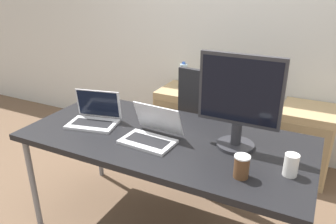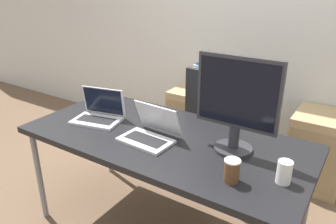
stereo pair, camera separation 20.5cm
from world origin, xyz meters
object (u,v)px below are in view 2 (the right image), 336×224
object	(u,v)px
cabinet_left	(195,119)
water_bottle	(197,77)
laptop_right	(99,114)
cabinet_right	(318,150)
laptop_left	(150,133)
coffee_cup_white	(284,172)
coffee_cup_brown	(232,171)
office_chair	(220,145)
monitor	(237,103)

from	to	relation	value
cabinet_left	water_bottle	size ratio (longest dim) A/B	2.37
cabinet_left	laptop_right	distance (m)	1.34
cabinet_left	cabinet_right	distance (m)	1.18
laptop_left	water_bottle	bearing A→B (deg)	105.65
cabinet_right	coffee_cup_white	distance (m)	1.39
coffee_cup_white	water_bottle	bearing A→B (deg)	132.07
coffee_cup_white	coffee_cup_brown	world-z (taller)	coffee_cup_brown
cabinet_right	laptop_right	xyz separation A→B (m)	(-1.29, -1.24, 0.48)
coffee_cup_brown	laptop_right	bearing A→B (deg)	169.90
coffee_cup_white	coffee_cup_brown	bearing A→B (deg)	-149.46
office_chair	water_bottle	bearing A→B (deg)	135.72
coffee_cup_white	coffee_cup_brown	xyz separation A→B (m)	(-0.22, -0.13, 0.00)
monitor	water_bottle	bearing A→B (deg)	126.70
laptop_left	office_chair	bearing A→B (deg)	80.55
monitor	coffee_cup_brown	bearing A→B (deg)	-69.21
coffee_cup_white	monitor	bearing A→B (deg)	152.92
cabinet_left	monitor	world-z (taller)	monitor
laptop_left	laptop_right	distance (m)	0.47
laptop_right	laptop_left	bearing A→B (deg)	-5.09
monitor	coffee_cup_white	distance (m)	0.44
office_chair	cabinet_right	xyz separation A→B (m)	(0.69, 0.48, -0.07)
water_bottle	laptop_right	xyz separation A→B (m)	(-0.11, -1.24, 0.02)
office_chair	cabinet_right	distance (m)	0.84
office_chair	coffee_cup_white	xyz separation A→B (m)	(0.68, -0.82, 0.42)
cabinet_left	cabinet_right	world-z (taller)	same
laptop_right	coffee_cup_white	distance (m)	1.29
coffee_cup_white	coffee_cup_brown	distance (m)	0.25
monitor	coffee_cup_white	size ratio (longest dim) A/B	4.70
cabinet_left	laptop_right	size ratio (longest dim) A/B	1.80
coffee_cup_white	laptop_left	bearing A→B (deg)	178.62
laptop_left	coffee_cup_brown	size ratio (longest dim) A/B	2.77
monitor	cabinet_right	bearing A→B (deg)	73.45
office_chair	laptop_left	xyz separation A→B (m)	(-0.13, -0.80, 0.41)
cabinet_right	monitor	bearing A→B (deg)	-106.55
cabinet_left	cabinet_right	size ratio (longest dim) A/B	1.00
cabinet_left	monitor	distance (m)	1.59
coffee_cup_white	cabinet_left	bearing A→B (deg)	132.12
cabinet_right	water_bottle	bearing A→B (deg)	179.89
laptop_right	monitor	distance (m)	0.99
cabinet_left	water_bottle	distance (m)	0.45
office_chair	water_bottle	size ratio (longest dim) A/B	3.85
cabinet_left	coffee_cup_brown	world-z (taller)	coffee_cup_brown
laptop_right	coffee_cup_brown	size ratio (longest dim) A/B	2.99
laptop_right	monitor	size ratio (longest dim) A/B	0.65
laptop_right	coffee_cup_brown	xyz separation A→B (m)	(1.07, -0.19, 0.01)
cabinet_right	coffee_cup_white	xyz separation A→B (m)	(-0.01, -1.30, 0.49)
water_bottle	office_chair	bearing A→B (deg)	-44.28
cabinet_right	coffee_cup_white	world-z (taller)	coffee_cup_white
monitor	coffee_cup_white	xyz separation A→B (m)	(0.33, -0.17, -0.23)
water_bottle	monitor	distance (m)	1.44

